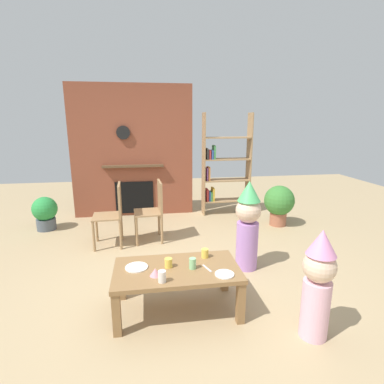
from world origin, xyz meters
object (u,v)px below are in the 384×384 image
coffee_table (177,275)px  potted_plant_short (45,212)px  birthday_cake_slice (155,272)px  potted_plant_tall (279,203)px  paper_cup_near_right (168,263)px  bookshelf (222,169)px  dining_chair_left (114,211)px  child_in_pink (248,223)px  paper_cup_far_left (162,276)px  paper_cup_center (193,263)px  paper_plate_rear (225,274)px  dining_chair_middle (154,207)px  paper_plate_front (137,267)px  paper_cup_near_left (205,253)px  child_with_cone_hat (318,282)px

coffee_table → potted_plant_short: (-1.91, 2.49, -0.07)m
birthday_cake_slice → potted_plant_tall: 3.11m
paper_cup_near_right → bookshelf: bearing=66.7°
potted_plant_tall → dining_chair_left: bearing=-170.7°
child_in_pink → paper_cup_far_left: bearing=3.4°
paper_cup_center → child_in_pink: child_in_pink is taller
paper_cup_near_right → paper_plate_rear: bearing=-24.6°
child_in_pink → dining_chair_middle: 1.51m
paper_cup_far_left → paper_plate_front: size_ratio=0.49×
paper_cup_near_left → dining_chair_left: (-1.02, 1.49, 0.03)m
paper_cup_far_left → child_with_cone_hat: size_ratio=0.11×
potted_plant_short → child_with_cone_hat: bearing=-45.3°
coffee_table → paper_cup_near_right: (-0.07, 0.03, 0.11)m
dining_chair_left → paper_plate_front: bearing=100.2°
child_in_pink → potted_plant_tall: child_in_pink is taller
dining_chair_left → dining_chair_middle: 0.58m
paper_cup_center → paper_cup_near_right: bearing=164.4°
coffee_table → paper_plate_front: bearing=170.3°
paper_plate_rear → birthday_cake_slice: (-0.61, 0.08, 0.03)m
bookshelf → paper_cup_near_left: 2.92m
coffee_table → dining_chair_left: dining_chair_left is taller
birthday_cake_slice → dining_chair_left: (-0.52, 1.78, 0.04)m
dining_chair_left → dining_chair_middle: size_ratio=1.00×
child_in_pink → birthday_cake_slice: bearing=-1.5°
child_in_pink → potted_plant_tall: bearing=-164.5°
bookshelf → child_with_cone_hat: size_ratio=2.01×
child_with_cone_hat → paper_cup_center: bearing=-2.0°
paper_plate_front → dining_chair_left: (-0.36, 1.61, 0.07)m
dining_chair_left → potted_plant_short: dining_chair_left is taller
paper_cup_near_right → paper_plate_rear: size_ratio=0.50×
potted_plant_tall → birthday_cake_slice: bearing=-134.3°
paper_cup_far_left → birthday_cake_slice: size_ratio=1.02×
child_with_cone_hat → potted_plant_short: bearing=-19.3°
paper_plate_rear → potted_plant_tall: size_ratio=0.25×
dining_chair_middle → paper_cup_far_left: bearing=86.4°
paper_cup_near_right → child_in_pink: bearing=34.3°
child_in_pink → paper_cup_center: bearing=5.8°
coffee_table → paper_cup_far_left: paper_cup_far_left is taller
birthday_cake_slice → child_in_pink: size_ratio=0.09×
birthday_cake_slice → potted_plant_short: bearing=123.3°
paper_cup_center → child_with_cone_hat: bearing=-28.0°
paper_cup_near_right → child_with_cone_hat: child_with_cone_hat is taller
potted_plant_tall → paper_cup_near_right: bearing=-134.5°
paper_cup_near_right → dining_chair_middle: size_ratio=0.10×
paper_cup_near_right → potted_plant_short: size_ratio=0.16×
paper_plate_rear → dining_chair_middle: (-0.56, 1.96, 0.07)m
bookshelf → paper_cup_near_right: 3.19m
paper_cup_near_right → child_in_pink: (1.00, 0.68, 0.10)m
paper_plate_rear → dining_chair_left: dining_chair_left is taller
paper_cup_near_left → birthday_cake_slice: (-0.50, -0.29, -0.01)m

